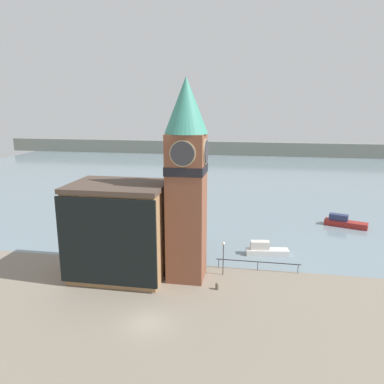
{
  "coord_description": "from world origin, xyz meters",
  "views": [
    {
      "loc": [
        8.88,
        -28.04,
        18.59
      ],
      "look_at": [
        2.75,
        7.03,
        10.22
      ],
      "focal_mm": 35.0,
      "sensor_mm": 36.0,
      "label": 1
    }
  ],
  "objects_px": {
    "pier_building": "(119,230)",
    "mooring_bollard_near": "(217,286)",
    "clock_tower": "(186,176)",
    "lamp_post": "(223,252)",
    "boat_near": "(265,250)",
    "boat_far": "(344,222)"
  },
  "relations": [
    {
      "from": "lamp_post",
      "to": "boat_near",
      "type": "bearing_deg",
      "value": 54.84
    },
    {
      "from": "pier_building",
      "to": "mooring_bollard_near",
      "type": "height_order",
      "value": "pier_building"
    },
    {
      "from": "clock_tower",
      "to": "mooring_bollard_near",
      "type": "relative_size",
      "value": 29.33
    },
    {
      "from": "clock_tower",
      "to": "boat_near",
      "type": "distance_m",
      "value": 15.84
    },
    {
      "from": "clock_tower",
      "to": "pier_building",
      "type": "distance_m",
      "value": 9.56
    },
    {
      "from": "boat_near",
      "to": "mooring_bollard_near",
      "type": "height_order",
      "value": "boat_near"
    },
    {
      "from": "pier_building",
      "to": "boat_far",
      "type": "distance_m",
      "value": 36.28
    },
    {
      "from": "clock_tower",
      "to": "boat_near",
      "type": "bearing_deg",
      "value": 42.78
    },
    {
      "from": "clock_tower",
      "to": "lamp_post",
      "type": "relative_size",
      "value": 5.52
    },
    {
      "from": "boat_near",
      "to": "lamp_post",
      "type": "distance_m",
      "value": 8.43
    },
    {
      "from": "boat_far",
      "to": "boat_near",
      "type": "bearing_deg",
      "value": -113.19
    },
    {
      "from": "clock_tower",
      "to": "boat_near",
      "type": "xyz_separation_m",
      "value": [
        8.58,
        7.94,
        -10.68
      ]
    },
    {
      "from": "pier_building",
      "to": "boat_far",
      "type": "bearing_deg",
      "value": 38.27
    },
    {
      "from": "clock_tower",
      "to": "pier_building",
      "type": "bearing_deg",
      "value": -174.46
    },
    {
      "from": "mooring_bollard_near",
      "to": "clock_tower",
      "type": "bearing_deg",
      "value": 147.72
    },
    {
      "from": "mooring_bollard_near",
      "to": "pier_building",
      "type": "bearing_deg",
      "value": 171.89
    },
    {
      "from": "clock_tower",
      "to": "mooring_bollard_near",
      "type": "bearing_deg",
      "value": -32.28
    },
    {
      "from": "boat_far",
      "to": "clock_tower",
      "type": "bearing_deg",
      "value": -115.16
    },
    {
      "from": "clock_tower",
      "to": "mooring_bollard_near",
      "type": "height_order",
      "value": "clock_tower"
    },
    {
      "from": "boat_near",
      "to": "lamp_post",
      "type": "bearing_deg",
      "value": -132.76
    },
    {
      "from": "pier_building",
      "to": "boat_near",
      "type": "bearing_deg",
      "value": 28.53
    },
    {
      "from": "boat_far",
      "to": "mooring_bollard_near",
      "type": "bearing_deg",
      "value": -107.05
    }
  ]
}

